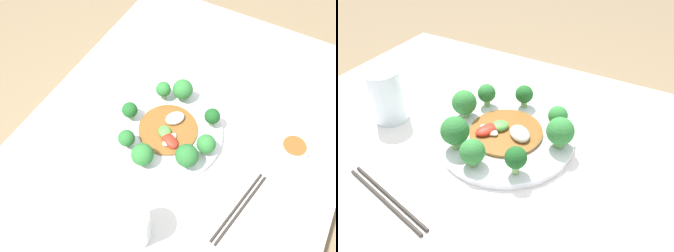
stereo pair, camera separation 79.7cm
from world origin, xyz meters
The scene contains 15 objects.
ground_plane centered at (0.00, 0.00, 0.00)m, with size 8.00×8.00×0.00m, color #7F6B4C.
table centered at (0.00, 0.00, 0.36)m, with size 1.14×0.84×0.73m.
plate centered at (-0.01, 0.04, 0.74)m, with size 0.30×0.30×0.02m.
broccoli_east centered at (0.11, 0.06, 0.78)m, with size 0.06×0.06×0.07m.
broccoli_south centered at (-0.01, -0.08, 0.78)m, with size 0.05×0.05×0.06m.
broccoli_northwest centered at (-0.10, 0.11, 0.78)m, with size 0.04×0.04×0.06m.
broccoli_west centered at (-0.12, 0.05, 0.78)m, with size 0.06×0.06×0.07m.
broccoli_north centered at (-0.02, 0.15, 0.78)m, with size 0.04×0.04×0.06m.
broccoli_southwest centered at (-0.07, -0.05, 0.79)m, with size 0.06×0.06×0.07m.
broccoli_southeast centered at (0.07, -0.05, 0.78)m, with size 0.04×0.04×0.06m.
broccoli_northeast centered at (0.09, 0.11, 0.78)m, with size 0.04×0.04×0.06m.
stirfry_center centered at (-0.01, 0.04, 0.75)m, with size 0.16×0.16×0.03m.
drinking_glass centered at (-0.28, -0.03, 0.79)m, with size 0.08×0.08×0.13m.
chopsticks centered at (-0.11, -0.21, 0.73)m, with size 0.22×0.06×0.01m.
sauce_dish centered at (0.12, -0.28, 0.74)m, with size 0.08×0.08×0.02m.
Camera 1 is at (-0.42, -0.19, 1.50)m, focal length 35.00 mm.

